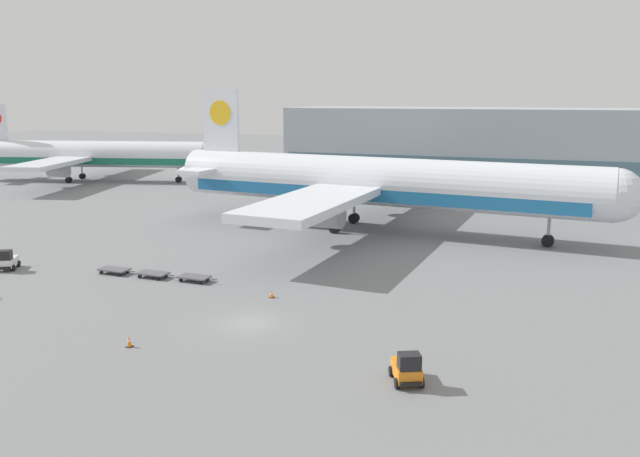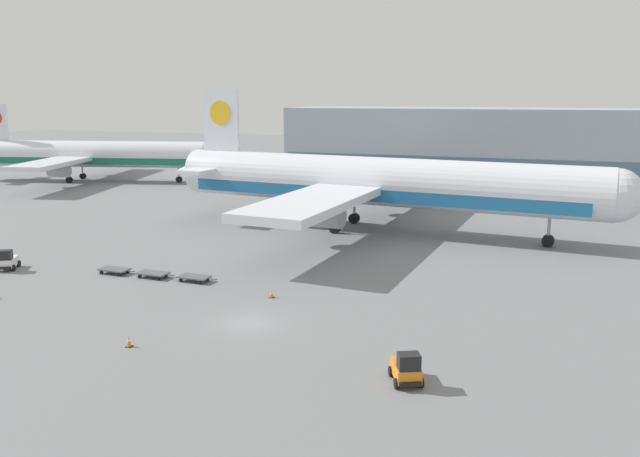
{
  "view_description": "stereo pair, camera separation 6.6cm",
  "coord_description": "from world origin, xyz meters",
  "px_view_note": "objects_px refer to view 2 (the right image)",
  "views": [
    {
      "loc": [
        18.51,
        -39.11,
        16.33
      ],
      "look_at": [
        0.48,
        15.14,
        4.0
      ],
      "focal_mm": 35.0,
      "sensor_mm": 36.0,
      "label": 1
    },
    {
      "loc": [
        18.57,
        -39.09,
        16.33
      ],
      "look_at": [
        0.48,
        15.14,
        4.0
      ],
      "focal_mm": 35.0,
      "sensor_mm": 36.0,
      "label": 2
    }
  ],
  "objects_px": {
    "baggage_tug_foreground": "(407,369)",
    "baggage_dolly_third": "(194,277)",
    "baggage_dolly_lead": "(115,270)",
    "airplane_distant": "(89,155)",
    "traffic_cone_near": "(129,341)",
    "airplane_main": "(371,183)",
    "baggage_tug_mid": "(7,261)",
    "traffic_cone_far": "(272,294)",
    "baggage_dolly_second": "(153,273)"
  },
  "relations": [
    {
      "from": "baggage_dolly_lead",
      "to": "traffic_cone_near",
      "type": "distance_m",
      "value": 18.37
    },
    {
      "from": "baggage_dolly_second",
      "to": "baggage_tug_mid",
      "type": "bearing_deg",
      "value": -169.17
    },
    {
      "from": "baggage_tug_foreground",
      "to": "baggage_dolly_third",
      "type": "bearing_deg",
      "value": -146.18
    },
    {
      "from": "airplane_main",
      "to": "baggage_dolly_third",
      "type": "height_order",
      "value": "airplane_main"
    },
    {
      "from": "baggage_dolly_third",
      "to": "traffic_cone_far",
      "type": "bearing_deg",
      "value": -10.93
    },
    {
      "from": "airplane_main",
      "to": "airplane_distant",
      "type": "distance_m",
      "value": 67.17
    },
    {
      "from": "airplane_main",
      "to": "airplane_distant",
      "type": "height_order",
      "value": "airplane_main"
    },
    {
      "from": "baggage_tug_foreground",
      "to": "traffic_cone_far",
      "type": "relative_size",
      "value": 4.68
    },
    {
      "from": "baggage_tug_foreground",
      "to": "baggage_tug_mid",
      "type": "height_order",
      "value": "same"
    },
    {
      "from": "baggage_tug_mid",
      "to": "traffic_cone_near",
      "type": "height_order",
      "value": "baggage_tug_mid"
    },
    {
      "from": "baggage_tug_foreground",
      "to": "baggage_dolly_lead",
      "type": "relative_size",
      "value": 0.75
    },
    {
      "from": "baggage_tug_foreground",
      "to": "baggage_dolly_third",
      "type": "xyz_separation_m",
      "value": [
        -21.69,
        13.85,
        -0.49
      ]
    },
    {
      "from": "baggage_tug_mid",
      "to": "baggage_dolly_lead",
      "type": "distance_m",
      "value": 10.75
    },
    {
      "from": "airplane_distant",
      "to": "baggage_dolly_third",
      "type": "height_order",
      "value": "airplane_distant"
    },
    {
      "from": "airplane_main",
      "to": "baggage_tug_mid",
      "type": "distance_m",
      "value": 40.3
    },
    {
      "from": "baggage_tug_foreground",
      "to": "traffic_cone_far",
      "type": "distance_m",
      "value": 17.88
    },
    {
      "from": "baggage_tug_mid",
      "to": "traffic_cone_far",
      "type": "bearing_deg",
      "value": 63.68
    },
    {
      "from": "baggage_dolly_lead",
      "to": "traffic_cone_far",
      "type": "relative_size",
      "value": 6.26
    },
    {
      "from": "airplane_main",
      "to": "baggage_tug_mid",
      "type": "xyz_separation_m",
      "value": [
        -28.56,
        -27.99,
        -4.96
      ]
    },
    {
      "from": "airplane_main",
      "to": "baggage_tug_foreground",
      "type": "relative_size",
      "value": 20.77
    },
    {
      "from": "baggage_dolly_third",
      "to": "traffic_cone_near",
      "type": "height_order",
      "value": "traffic_cone_near"
    },
    {
      "from": "baggage_tug_foreground",
      "to": "traffic_cone_near",
      "type": "xyz_separation_m",
      "value": [
        -18.38,
        -0.57,
        -0.5
      ]
    },
    {
      "from": "baggage_dolly_lead",
      "to": "airplane_distant",
      "type": "bearing_deg",
      "value": 132.81
    },
    {
      "from": "airplane_main",
      "to": "baggage_dolly_lead",
      "type": "height_order",
      "value": "airplane_main"
    },
    {
      "from": "baggage_dolly_lead",
      "to": "baggage_dolly_third",
      "type": "relative_size",
      "value": 1.0
    },
    {
      "from": "airplane_main",
      "to": "baggage_dolly_lead",
      "type": "distance_m",
      "value": 32.05
    },
    {
      "from": "baggage_dolly_second",
      "to": "traffic_cone_near",
      "type": "relative_size",
      "value": 4.86
    },
    {
      "from": "baggage_tug_mid",
      "to": "traffic_cone_far",
      "type": "relative_size",
      "value": 4.71
    },
    {
      "from": "airplane_distant",
      "to": "baggage_dolly_second",
      "type": "relative_size",
      "value": 13.09
    },
    {
      "from": "airplane_distant",
      "to": "traffic_cone_far",
      "type": "height_order",
      "value": "airplane_distant"
    },
    {
      "from": "baggage_tug_foreground",
      "to": "traffic_cone_near",
      "type": "distance_m",
      "value": 18.39
    },
    {
      "from": "traffic_cone_near",
      "to": "baggage_dolly_third",
      "type": "bearing_deg",
      "value": 102.94
    },
    {
      "from": "airplane_distant",
      "to": "baggage_dolly_lead",
      "type": "bearing_deg",
      "value": -62.57
    },
    {
      "from": "baggage_tug_mid",
      "to": "traffic_cone_far",
      "type": "xyz_separation_m",
      "value": [
        27.11,
        0.2,
        -0.59
      ]
    },
    {
      "from": "baggage_tug_mid",
      "to": "airplane_main",
      "type": "bearing_deg",
      "value": 107.68
    },
    {
      "from": "airplane_main",
      "to": "traffic_cone_near",
      "type": "relative_size",
      "value": 75.48
    },
    {
      "from": "baggage_dolly_third",
      "to": "baggage_tug_foreground",
      "type": "bearing_deg",
      "value": -29.79
    },
    {
      "from": "airplane_main",
      "to": "traffic_cone_far",
      "type": "xyz_separation_m",
      "value": [
        -1.45,
        -27.79,
        -5.55
      ]
    },
    {
      "from": "baggage_tug_foreground",
      "to": "baggage_dolly_third",
      "type": "relative_size",
      "value": 0.75
    },
    {
      "from": "baggage_tug_mid",
      "to": "baggage_dolly_second",
      "type": "distance_m",
      "value": 14.82
    },
    {
      "from": "baggage_dolly_second",
      "to": "baggage_tug_foreground",
      "type": "bearing_deg",
      "value": -25.17
    },
    {
      "from": "baggage_tug_mid",
      "to": "airplane_distant",
      "type": "bearing_deg",
      "value": -175.18
    },
    {
      "from": "airplane_main",
      "to": "airplane_distant",
      "type": "xyz_separation_m",
      "value": [
        -61.85,
        26.2,
        -0.86
      ]
    },
    {
      "from": "airplane_distant",
      "to": "traffic_cone_near",
      "type": "bearing_deg",
      "value": -62.76
    },
    {
      "from": "airplane_main",
      "to": "baggage_tug_foreground",
      "type": "xyz_separation_m",
      "value": [
        11.95,
        -39.62,
        -4.96
      ]
    },
    {
      "from": "airplane_distant",
      "to": "baggage_tug_foreground",
      "type": "xyz_separation_m",
      "value": [
        73.8,
        -65.82,
        -4.11
      ]
    },
    {
      "from": "traffic_cone_near",
      "to": "baggage_tug_foreground",
      "type": "bearing_deg",
      "value": 1.78
    },
    {
      "from": "airplane_main",
      "to": "baggage_tug_foreground",
      "type": "height_order",
      "value": "airplane_main"
    },
    {
      "from": "airplane_distant",
      "to": "traffic_cone_near",
      "type": "distance_m",
      "value": 86.6
    },
    {
      "from": "baggage_tug_mid",
      "to": "traffic_cone_far",
      "type": "height_order",
      "value": "baggage_tug_mid"
    }
  ]
}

